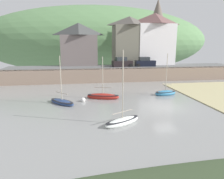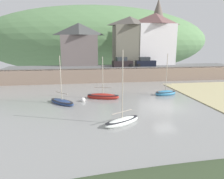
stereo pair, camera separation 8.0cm
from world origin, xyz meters
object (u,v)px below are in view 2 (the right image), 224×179
object	(u,v)px
waterfront_building_centre	(130,41)
dinghy_open_wooden	(166,93)
rowboat_small_beached	(122,121)
waterfront_building_left	(79,44)
fishing_boat_green	(103,96)
parked_car_near_slipway	(122,63)
parked_car_by_wall	(145,62)
mooring_buoy	(83,100)
waterfront_building_right	(155,39)
church_with_spire	(157,30)
sailboat_blue_trim	(62,102)

from	to	relation	value
waterfront_building_centre	dinghy_open_wooden	world-z (taller)	waterfront_building_centre
rowboat_small_beached	waterfront_building_left	bearing A→B (deg)	67.61
fishing_boat_green	parked_car_near_slipway	distance (m)	17.09
fishing_boat_green	parked_car_by_wall	size ratio (longest dim) A/B	1.34
dinghy_open_wooden	waterfront_building_centre	bearing A→B (deg)	82.20
dinghy_open_wooden	mooring_buoy	size ratio (longest dim) A/B	9.55
waterfront_building_right	rowboat_small_beached	bearing A→B (deg)	-114.66
waterfront_building_left	church_with_spire	bearing A→B (deg)	11.84
church_with_spire	parked_car_by_wall	size ratio (longest dim) A/B	3.64
church_with_spire	mooring_buoy	world-z (taller)	church_with_spire
church_with_spire	parked_car_by_wall	xyz separation A→B (m)	(-5.58, -8.50, -7.01)
rowboat_small_beached	parked_car_by_wall	distance (m)	26.89
waterfront_building_right	parked_car_near_slipway	distance (m)	10.71
rowboat_small_beached	mooring_buoy	xyz separation A→B (m)	(-3.28, 7.99, -0.09)
rowboat_small_beached	sailboat_blue_trim	distance (m)	9.35
sailboat_blue_trim	waterfront_building_left	bearing A→B (deg)	131.76
waterfront_building_left	dinghy_open_wooden	size ratio (longest dim) A/B	1.52
waterfront_building_right	fishing_boat_green	xyz separation A→B (m)	(-14.15, -20.32, -7.85)
fishing_boat_green	parked_car_near_slipway	bearing A→B (deg)	87.65
waterfront_building_right	mooring_buoy	bearing A→B (deg)	-128.15
parked_car_near_slipway	sailboat_blue_trim	bearing A→B (deg)	-128.72
mooring_buoy	sailboat_blue_trim	bearing A→B (deg)	-165.61
church_with_spire	fishing_boat_green	size ratio (longest dim) A/B	2.71
waterfront_building_right	waterfront_building_left	bearing A→B (deg)	180.00
waterfront_building_right	fishing_boat_green	size ratio (longest dim) A/B	2.02
parked_car_near_slipway	parked_car_by_wall	size ratio (longest dim) A/B	1.03
waterfront_building_right	dinghy_open_wooden	xyz separation A→B (m)	(-5.31, -19.70, -7.85)
mooring_buoy	parked_car_near_slipway	bearing A→B (deg)	63.55
waterfront_building_centre	mooring_buoy	bearing A→B (deg)	-117.10
fishing_boat_green	waterfront_building_left	bearing A→B (deg)	115.60
dinghy_open_wooden	parked_car_near_slipway	world-z (taller)	dinghy_open_wooden
waterfront_building_centre	rowboat_small_beached	size ratio (longest dim) A/B	1.58
waterfront_building_right	church_with_spire	bearing A→B (deg)	62.18
waterfront_building_centre	rowboat_small_beached	world-z (taller)	waterfront_building_centre
mooring_buoy	waterfront_building_right	bearing A→B (deg)	51.85
sailboat_blue_trim	mooring_buoy	xyz separation A→B (m)	(2.49, 0.64, -0.05)
fishing_boat_green	parked_car_near_slipway	xyz separation A→B (m)	(5.78, 15.82, 2.91)
parked_car_by_wall	waterfront_building_left	bearing A→B (deg)	163.93
waterfront_building_right	parked_car_by_wall	bearing A→B (deg)	-127.61
parked_car_by_wall	mooring_buoy	size ratio (longest dim) A/B	6.74
sailboat_blue_trim	dinghy_open_wooden	size ratio (longest dim) A/B	0.98
waterfront_building_left	sailboat_blue_trim	xyz separation A→B (m)	(-2.25, -21.94, -6.74)
waterfront_building_right	parked_car_near_slipway	size ratio (longest dim) A/B	2.65
fishing_boat_green	church_with_spire	bearing A→B (deg)	73.94
sailboat_blue_trim	dinghy_open_wooden	world-z (taller)	dinghy_open_wooden
dinghy_open_wooden	rowboat_small_beached	bearing A→B (deg)	-139.63
waterfront_building_left	parked_car_near_slipway	bearing A→B (deg)	-27.64
waterfront_building_left	parked_car_near_slipway	world-z (taller)	waterfront_building_left
waterfront_building_right	mooring_buoy	world-z (taller)	waterfront_building_right
sailboat_blue_trim	fishing_boat_green	distance (m)	5.32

